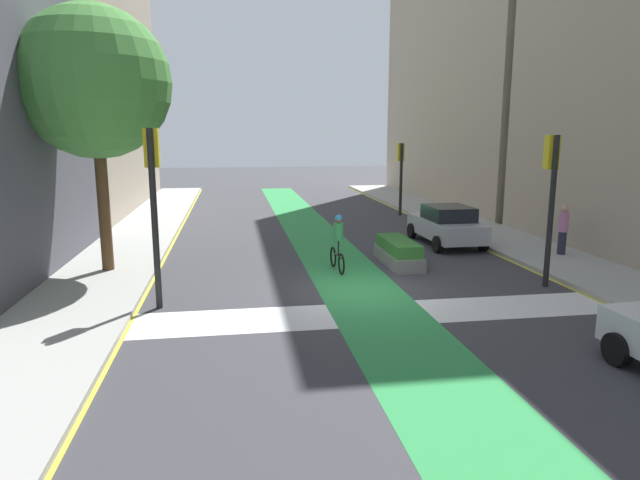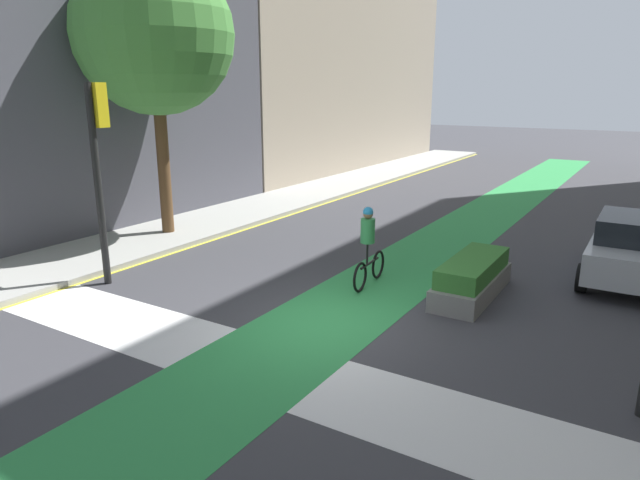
# 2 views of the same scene
# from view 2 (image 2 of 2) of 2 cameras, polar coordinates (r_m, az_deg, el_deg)

# --- Properties ---
(ground_plane) EXTENTS (120.00, 120.00, 0.00)m
(ground_plane) POSITION_cam_2_polar(r_m,az_deg,el_deg) (10.89, 0.32, -8.45)
(ground_plane) COLOR #38383D
(bike_lane_paint) EXTENTS (2.40, 60.00, 0.01)m
(bike_lane_paint) POSITION_cam_2_polar(r_m,az_deg,el_deg) (10.90, 0.21, -8.41)
(bike_lane_paint) COLOR #2D8C47
(bike_lane_paint) RESTS_ON ground_plane
(crosswalk_band) EXTENTS (12.00, 1.80, 0.01)m
(crosswalk_band) POSITION_cam_2_polar(r_m,az_deg,el_deg) (9.41, -6.20, -12.54)
(crosswalk_band) COLOR silver
(crosswalk_band) RESTS_ON ground_plane
(sidewalk_left) EXTENTS (3.00, 60.00, 0.15)m
(sidewalk_left) POSITION_cam_2_polar(r_m,az_deg,el_deg) (15.88, -23.45, -1.79)
(sidewalk_left) COLOR #9E9E99
(sidewalk_left) RESTS_ON ground_plane
(curb_stripe_left) EXTENTS (0.16, 60.00, 0.01)m
(curb_stripe_left) POSITION_cam_2_polar(r_m,az_deg,el_deg) (14.73, -20.04, -3.00)
(curb_stripe_left) COLOR yellow
(curb_stripe_left) RESTS_ON ground_plane
(traffic_signal_near_left) EXTENTS (0.35, 0.52, 4.50)m
(traffic_signal_near_left) POSITION_cam_2_polar(r_m,az_deg,el_deg) (13.34, -21.64, 8.86)
(traffic_signal_near_left) COLOR black
(traffic_signal_near_left) RESTS_ON ground_plane
(car_silver_right_far) EXTENTS (2.05, 4.22, 1.57)m
(car_silver_right_far) POSITION_cam_2_polar(r_m,az_deg,el_deg) (14.88, 29.44, -0.69)
(car_silver_right_far) COLOR #B2B7BF
(car_silver_right_far) RESTS_ON ground_plane
(cyclist_in_lane) EXTENTS (0.32, 1.73, 1.86)m
(cyclist_in_lane) POSITION_cam_2_polar(r_m,az_deg,el_deg) (12.60, 4.97, -0.51)
(cyclist_in_lane) COLOR black
(cyclist_in_lane) RESTS_ON ground_plane
(street_tree_near) EXTENTS (4.49, 4.49, 7.95)m
(street_tree_near) POSITION_cam_2_polar(r_m,az_deg,el_deg) (17.26, -16.55, 19.44)
(street_tree_near) COLOR brown
(street_tree_near) RESTS_ON sidewalk_left
(median_planter) EXTENTS (0.97, 2.88, 0.85)m
(median_planter) POSITION_cam_2_polar(r_m,az_deg,el_deg) (12.57, 15.26, -3.76)
(median_planter) COLOR slate
(median_planter) RESTS_ON ground_plane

